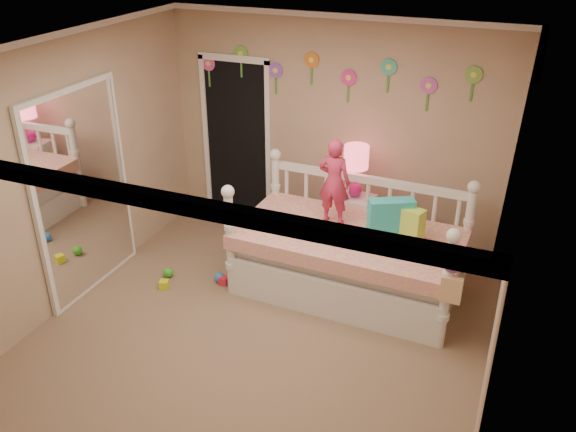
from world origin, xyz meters
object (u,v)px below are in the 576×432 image
at_px(daybed, 349,237).
at_px(child, 334,182).
at_px(nightstand, 353,225).
at_px(table_lamp, 356,163).

height_order(daybed, child, child).
distance_m(daybed, nightstand, 0.78).
bearing_deg(child, daybed, 150.98).
bearing_deg(child, nightstand, -93.42).
distance_m(daybed, child, 0.58).
relative_size(nightstand, table_lamp, 1.23).
relative_size(daybed, table_lamp, 3.83).
height_order(child, nightstand, child).
bearing_deg(daybed, nightstand, 105.20).
bearing_deg(nightstand, daybed, -69.97).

